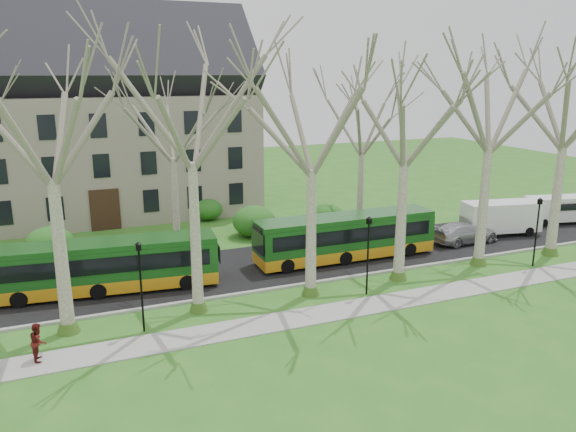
# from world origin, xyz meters

# --- Properties ---
(ground) EXTENTS (120.00, 120.00, 0.00)m
(ground) POSITION_xyz_m (0.00, 0.00, 0.00)
(ground) COLOR #2B6A1E
(ground) RESTS_ON ground
(sidewalk) EXTENTS (70.00, 2.00, 0.06)m
(sidewalk) POSITION_xyz_m (0.00, -2.50, 0.03)
(sidewalk) COLOR gray
(sidewalk) RESTS_ON ground
(road) EXTENTS (80.00, 8.00, 0.06)m
(road) POSITION_xyz_m (0.00, 5.50, 0.03)
(road) COLOR black
(road) RESTS_ON ground
(curb) EXTENTS (80.00, 0.25, 0.14)m
(curb) POSITION_xyz_m (0.00, 1.50, 0.07)
(curb) COLOR #A5A39E
(curb) RESTS_ON ground
(building) EXTENTS (26.50, 12.20, 16.00)m
(building) POSITION_xyz_m (-6.00, 24.00, 8.07)
(building) COLOR gray
(building) RESTS_ON ground
(tree_row_verge) EXTENTS (49.00, 7.00, 14.00)m
(tree_row_verge) POSITION_xyz_m (0.00, 0.30, 7.00)
(tree_row_verge) COLOR gray
(tree_row_verge) RESTS_ON ground
(tree_row_far) EXTENTS (33.00, 7.00, 12.00)m
(tree_row_far) POSITION_xyz_m (-1.33, 11.00, 6.00)
(tree_row_far) COLOR gray
(tree_row_far) RESTS_ON ground
(lamp_row) EXTENTS (36.22, 0.22, 4.30)m
(lamp_row) POSITION_xyz_m (-0.00, -1.00, 2.57)
(lamp_row) COLOR black
(lamp_row) RESTS_ON ground
(hedges) EXTENTS (30.60, 8.60, 2.00)m
(hedges) POSITION_xyz_m (-4.67, 14.00, 1.00)
(hedges) COLOR #1A5C1B
(hedges) RESTS_ON ground
(bus_lead) EXTENTS (11.93, 3.65, 2.94)m
(bus_lead) POSITION_xyz_m (-6.97, 4.79, 1.53)
(bus_lead) COLOR #154A16
(bus_lead) RESTS_ON road
(bus_follow) EXTENTS (11.94, 2.58, 2.98)m
(bus_follow) POSITION_xyz_m (7.71, 4.68, 1.55)
(bus_follow) COLOR #154A16
(bus_follow) RESTS_ON road
(sedan) EXTENTS (5.06, 2.17, 1.45)m
(sedan) POSITION_xyz_m (17.25, 4.60, 0.79)
(sedan) COLOR #A4A4A9
(sedan) RESTS_ON road
(van_a) EXTENTS (5.94, 3.15, 2.46)m
(van_a) POSITION_xyz_m (21.09, 5.29, 1.29)
(van_a) COLOR silver
(van_a) RESTS_ON road
(van_b) EXTENTS (5.22, 2.81, 2.16)m
(van_b) POSITION_xyz_m (27.56, 6.09, 1.14)
(van_b) COLOR silver
(van_b) RESTS_ON road
(pedestrian_b) EXTENTS (0.66, 0.83, 1.65)m
(pedestrian_b) POSITION_xyz_m (-10.48, -2.15, 0.88)
(pedestrian_b) COLOR #521412
(pedestrian_b) RESTS_ON sidewalk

